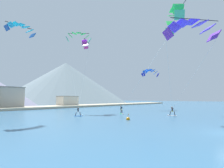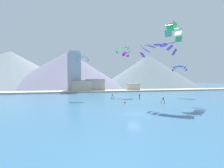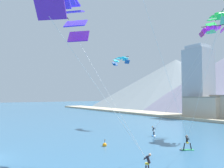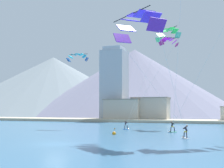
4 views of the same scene
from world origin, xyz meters
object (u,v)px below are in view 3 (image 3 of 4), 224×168
Objects in this scene: race_marker_buoy at (105,145)px; kitesurfer_mid_center at (148,167)px; kitesurfer_near_lead at (154,133)px; kitesurfer_near_trail at (186,145)px; parafoil_kite_distant_high_outer at (121,60)px; parafoil_kite_near_lead at (216,21)px; parafoil_kite_mid_center at (67,13)px; parafoil_kite_distant_low_drift at (213,30)px.

kitesurfer_mid_center is at bearing -13.56° from race_marker_buoy.
kitesurfer_near_lead is 0.92× the size of kitesurfer_near_trail.
parafoil_kite_distant_high_outer is (-21.87, 14.12, 13.34)m from kitesurfer_mid_center.
parafoil_kite_near_lead is 4.25× the size of parafoil_kite_distant_high_outer.
parafoil_kite_near_lead is at bearing 91.24° from parafoil_kite_mid_center.
kitesurfer_mid_center is 25.71m from parafoil_kite_distant_low_drift.
kitesurfer_mid_center is 28.42m from parafoil_kite_near_lead.
race_marker_buoy is (11.47, -11.61, -13.75)m from parafoil_kite_distant_high_outer.
kitesurfer_mid_center is 0.49× the size of parafoil_kite_distant_low_drift.
kitesurfer_near_trail reaches higher than kitesurfer_near_lead.
parafoil_kite_distant_low_drift is at bearing -73.36° from parafoil_kite_near_lead.
parafoil_kite_distant_high_outer is at bearing 165.77° from kitesurfer_near_trail.
parafoil_kite_distant_high_outer reaches higher than race_marker_buoy.
kitesurfer_near_trail is 0.13× the size of parafoil_kite_mid_center.
parafoil_kite_near_lead is at bearing 100.95° from kitesurfer_near_trail.
race_marker_buoy is (-10.40, 2.51, -0.41)m from kitesurfer_mid_center.
kitesurfer_mid_center is 1.78× the size of race_marker_buoy.
kitesurfer_mid_center is at bearing -48.00° from kitesurfer_near_lead.
kitesurfer_near_lead is 18.88m from parafoil_kite_distant_low_drift.
race_marker_buoy is at bearing -137.09° from kitesurfer_near_trail.
parafoil_kite_mid_center is at bearing -54.49° from race_marker_buoy.
parafoil_kite_distant_low_drift reaches higher than kitesurfer_near_lead.
kitesurfer_near_trail is at bearing -14.23° from parafoil_kite_distant_high_outer.
parafoil_kite_near_lead is 5.03× the size of parafoil_kite_distant_low_drift.
parafoil_kite_distant_high_outer is 1.19× the size of parafoil_kite_distant_low_drift.
parafoil_kite_mid_center is at bearing -89.94° from parafoil_kite_distant_low_drift.
kitesurfer_near_trail is 0.10× the size of parafoil_kite_near_lead.
kitesurfer_near_trail is 20.01m from parafoil_kite_mid_center.
race_marker_buoy is (-5.07, -18.63, -18.65)m from parafoil_kite_near_lead.
kitesurfer_near_lead is 0.92× the size of kitesurfer_mid_center.
race_marker_buoy is (-5.64, 7.91, -13.84)m from parafoil_kite_mid_center.
kitesurfer_near_lead is 0.12× the size of parafoil_kite_mid_center.
kitesurfer_near_lead is 17.16m from kitesurfer_mid_center.
parafoil_kite_distant_high_outer reaches higher than kitesurfer_mid_center.
parafoil_kite_distant_low_drift is (17.09, 5.19, 2.94)m from parafoil_kite_distant_high_outer.
kitesurfer_near_lead is 17.05m from parafoil_kite_distant_high_outer.
parafoil_kite_distant_high_outer is 21.34m from race_marker_buoy.
kitesurfer_near_trail is (8.44, -3.41, 0.11)m from kitesurfer_near_lead.
parafoil_kite_mid_center is at bearing -131.35° from kitesurfer_mid_center.
parafoil_kite_distant_high_outer is (-16.54, -7.02, -4.90)m from parafoil_kite_near_lead.
kitesurfer_near_lead is 1.63× the size of race_marker_buoy.
parafoil_kite_distant_high_outer is at bearing 134.65° from race_marker_buoy.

